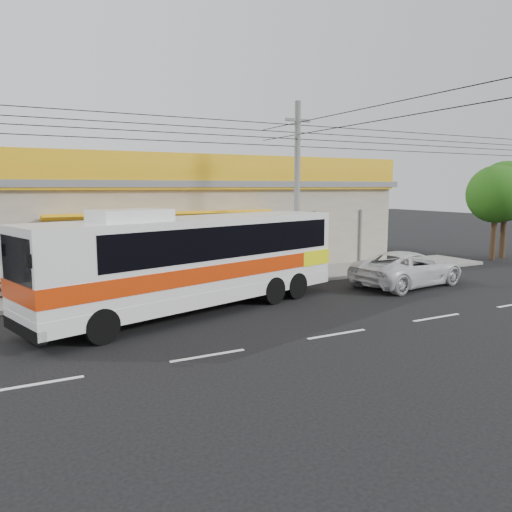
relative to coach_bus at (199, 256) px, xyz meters
The scene contains 9 objects.
ground 3.69m from the coach_bus, 38.44° to the right, with size 120.00×120.00×0.00m, color black.
sidewalk 5.07m from the coach_bus, 58.46° to the left, with size 30.00×3.20×0.15m, color gray.
lane_markings 5.45m from the coach_bus, 60.99° to the right, with size 50.00×0.12×0.01m, color silver, non-canonical shape.
storefront_building 9.90m from the coach_bus, 75.53° to the left, with size 22.60×9.20×5.70m.
coach_bus is the anchor object (origin of this frame).
white_car 9.56m from the coach_bus, ahead, with size 2.48×5.37×1.49m, color silver.
utility_pole 7.27m from the coach_bus, 22.94° to the left, with size 34.00×14.00×7.73m.
tree_near 21.17m from the coach_bus, ahead, with size 3.46×3.46×5.73m.
tree_far 19.89m from the coach_bus, ahead, with size 3.29×3.29×5.45m.
Camera 1 is at (-8.51, -13.78, 4.22)m, focal length 35.00 mm.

